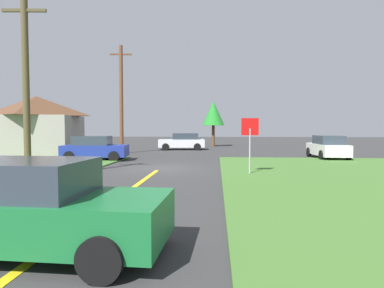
{
  "coord_description": "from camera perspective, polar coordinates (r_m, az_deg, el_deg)",
  "views": [
    {
      "loc": [
        2.99,
        -17.43,
        2.18
      ],
      "look_at": [
        1.46,
        3.21,
        1.14
      ],
      "focal_mm": 30.98,
      "sensor_mm": 36.0,
      "label": 1
    }
  ],
  "objects": [
    {
      "name": "lane_stripe_center",
      "position": [
        10.13,
        -13.24,
        -9.59
      ],
      "size": [
        0.2,
        14.0,
        0.01
      ],
      "primitive_type": "cube",
      "color": "yellow",
      "rests_on": "ground"
    },
    {
      "name": "car_on_crossroad",
      "position": [
        25.0,
        22.31,
        -0.5
      ],
      "size": [
        1.92,
        4.44,
        1.62
      ],
      "rotation": [
        0.0,
        0.0,
        1.57
      ],
      "color": "white",
      "rests_on": "ground"
    },
    {
      "name": "oak_tree_left",
      "position": [
        38.06,
        3.69,
        5.25
      ],
      "size": [
        2.52,
        2.52,
        5.19
      ],
      "color": "brown",
      "rests_on": "ground"
    },
    {
      "name": "barn",
      "position": [
        29.74,
        -25.19,
        2.93
      ],
      "size": [
        6.93,
        6.41,
        4.71
      ],
      "color": "gray",
      "rests_on": "ground"
    },
    {
      "name": "car_behind_on_main_road",
      "position": [
        6.43,
        -26.22,
        -9.73
      ],
      "size": [
        4.63,
        2.22,
        1.62
      ],
      "rotation": [
        0.0,
        0.0,
        -0.04
      ],
      "color": "#196B33",
      "rests_on": "ground"
    },
    {
      "name": "grass_verge_right",
      "position": [
        14.96,
        28.93,
        -5.71
      ],
      "size": [
        12.0,
        20.0,
        0.08
      ],
      "primitive_type": "cube",
      "color": "#416F2D",
      "rests_on": "ground"
    },
    {
      "name": "stop_sign",
      "position": [
        15.32,
        9.94,
        1.57
      ],
      "size": [
        0.78,
        0.07,
        2.6
      ],
      "rotation": [
        0.0,
        0.0,
        3.19
      ],
      "color": "#9EA0A8",
      "rests_on": "ground"
    },
    {
      "name": "parked_car_near_building",
      "position": [
        22.81,
        -16.42,
        -0.7
      ],
      "size": [
        4.31,
        2.45,
        1.62
      ],
      "rotation": [
        0.0,
        0.0,
        0.1
      ],
      "color": "navy",
      "rests_on": "ground"
    },
    {
      "name": "utility_pole_mid",
      "position": [
        28.4,
        -12.08,
        7.66
      ],
      "size": [
        1.8,
        0.32,
        8.94
      ],
      "color": "brown",
      "rests_on": "ground"
    },
    {
      "name": "car_approaching_junction",
      "position": [
        32.36,
        -1.67,
        0.43
      ],
      "size": [
        4.62,
        2.48,
        1.62
      ],
      "rotation": [
        0.0,
        0.0,
        3.26
      ],
      "color": "silver",
      "rests_on": "ground"
    },
    {
      "name": "utility_pole_near",
      "position": [
        15.55,
        -26.68,
        9.02
      ],
      "size": [
        1.8,
        0.28,
        7.58
      ],
      "color": "brown",
      "rests_on": "ground"
    },
    {
      "name": "ground_plane",
      "position": [
        17.82,
        -5.48,
        -4.17
      ],
      "size": [
        120.0,
        120.0,
        0.0
      ],
      "primitive_type": "plane",
      "color": "#333333"
    }
  ]
}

